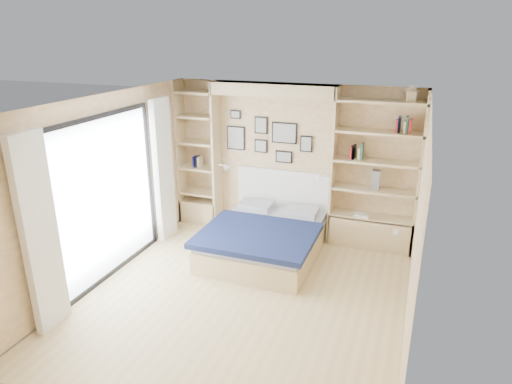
% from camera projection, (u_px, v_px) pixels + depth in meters
% --- Properties ---
extents(ground, '(4.50, 4.50, 0.00)m').
position_uv_depth(ground, '(244.00, 297.00, 5.92)').
color(ground, '#D7BD7D').
rests_on(ground, ground).
extents(room_shell, '(4.50, 4.50, 4.50)m').
position_uv_depth(room_shell, '(256.00, 181.00, 7.03)').
color(room_shell, '#E9C48B').
rests_on(room_shell, ground).
extents(bed, '(1.65, 2.02, 1.07)m').
position_uv_depth(bed, '(265.00, 238.00, 6.97)').
color(bed, tan).
rests_on(bed, ground).
extents(photo_gallery, '(1.48, 0.02, 0.82)m').
position_uv_depth(photo_gallery, '(267.00, 137.00, 7.50)').
color(photo_gallery, black).
rests_on(photo_gallery, ground).
extents(reading_lamps, '(1.92, 0.12, 0.15)m').
position_uv_depth(reading_lamps, '(271.00, 171.00, 7.42)').
color(reading_lamps, silver).
rests_on(reading_lamps, ground).
extents(shelf_decor, '(3.57, 0.23, 2.03)m').
position_uv_depth(shelf_decor, '(364.00, 142.00, 6.82)').
color(shelf_decor, '#A51E1E').
rests_on(shelf_decor, ground).
extents(deck, '(3.20, 4.00, 0.05)m').
position_uv_depth(deck, '(28.00, 253.00, 7.08)').
color(deck, '#655A4A').
rests_on(deck, ground).
extents(deck_chair, '(0.72, 0.89, 0.78)m').
position_uv_depth(deck_chair, '(21.00, 225.00, 7.19)').
color(deck_chair, tan).
rests_on(deck_chair, ground).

